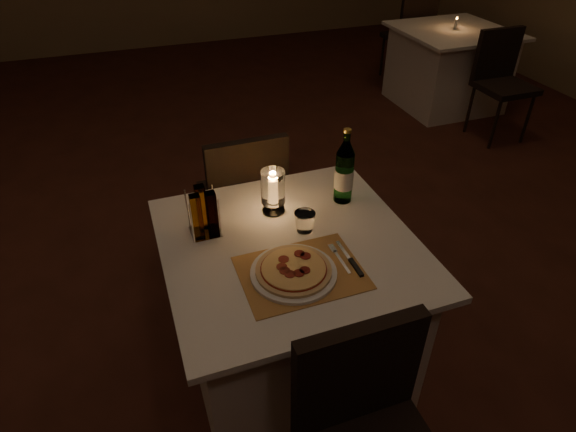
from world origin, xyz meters
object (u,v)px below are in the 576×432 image
object	(u,v)px
plate	(294,273)
tumbler	(305,222)
pizza	(294,269)
hurricane_candle	(273,189)
neighbor_table_right	(447,68)
main_table	(290,307)
chair_far	(244,192)
chair_near	(368,428)
water_bottle	(344,173)

from	to	relation	value
plate	tumbler	size ratio (longest dim) A/B	3.69
pizza	tumbler	distance (m)	0.28
pizza	tumbler	world-z (taller)	tumbler
tumbler	hurricane_candle	size ratio (longest dim) A/B	0.44
neighbor_table_right	main_table	bearing A→B (deg)	-135.80
chair_far	hurricane_candle	bearing A→B (deg)	-88.93
hurricane_candle	chair_far	bearing A→B (deg)	91.07
chair_near	plate	world-z (taller)	chair_near
hurricane_candle	neighbor_table_right	bearing A→B (deg)	41.47
chair_far	neighbor_table_right	distance (m)	3.10
main_table	chair_far	size ratio (longest dim) A/B	1.11
chair_far	neighbor_table_right	world-z (taller)	chair_far
plate	main_table	bearing A→B (deg)	74.48
chair_far	main_table	bearing A→B (deg)	-90.00
pizza	neighbor_table_right	bearing A→B (deg)	45.65
water_bottle	hurricane_candle	xyz separation A→B (m)	(-0.32, 0.02, -0.02)
chair_near	main_table	bearing A→B (deg)	90.00
main_table	water_bottle	size ratio (longest dim) A/B	2.87
pizza	hurricane_candle	world-z (taller)	hurricane_candle
chair_near	chair_far	size ratio (longest dim) A/B	1.00
main_table	neighbor_table_right	distance (m)	3.55
main_table	pizza	world-z (taller)	pizza
main_table	plate	distance (m)	0.42
neighbor_table_right	water_bottle	bearing A→B (deg)	-134.41
pizza	neighbor_table_right	xyz separation A→B (m)	(2.60, 2.66, -0.39)
main_table	chair_near	size ratio (longest dim) A/B	1.11
main_table	chair_far	bearing A→B (deg)	90.00
chair_far	tumbler	bearing A→B (deg)	-82.47
plate	tumbler	xyz separation A→B (m)	(0.14, 0.24, 0.03)
chair_near	tumbler	bearing A→B (deg)	83.61
water_bottle	hurricane_candle	world-z (taller)	water_bottle
main_table	chair_near	xyz separation A→B (m)	(0.00, -0.71, 0.18)
main_table	pizza	xyz separation A→B (m)	(-0.05, -0.18, 0.39)
tumbler	water_bottle	bearing A→B (deg)	32.50
chair_far	hurricane_candle	xyz separation A→B (m)	(0.01, -0.48, 0.31)
main_table	pizza	distance (m)	0.44
water_bottle	neighbor_table_right	bearing A→B (deg)	45.59
chair_far	hurricane_candle	size ratio (longest dim) A/B	4.51
hurricane_candle	plate	bearing A→B (deg)	-98.12
water_bottle	pizza	bearing A→B (deg)	-133.99
chair_near	plate	bearing A→B (deg)	95.35
water_bottle	plate	bearing A→B (deg)	-133.98
tumbler	main_table	bearing A→B (deg)	-145.81
chair_near	chair_far	world-z (taller)	same
main_table	chair_near	world-z (taller)	chair_near
plate	neighbor_table_right	world-z (taller)	plate
plate	neighbor_table_right	size ratio (longest dim) A/B	0.32
chair_near	neighbor_table_right	distance (m)	4.08
main_table	water_bottle	world-z (taller)	water_bottle
main_table	hurricane_candle	distance (m)	0.54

